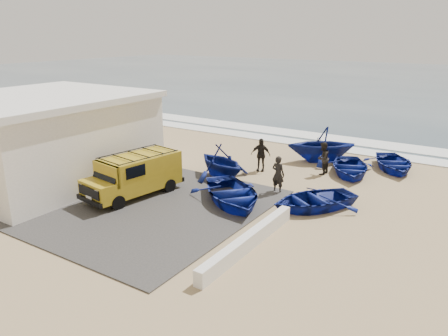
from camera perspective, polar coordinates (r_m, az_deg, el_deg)
The scene contains 17 objects.
ground at distance 20.37m, azimuth -4.80°, elevation -3.51°, with size 160.00×160.00×0.00m, color tan.
slab at distance 20.24m, azimuth -12.78°, elevation -3.97°, with size 12.00×10.00×0.05m, color #413E3B.
ocean at distance 72.31m, azimuth 23.86°, elevation 10.16°, with size 180.00×88.00×0.01m, color #385166.
surf_line at distance 30.30m, azimuth 9.20°, elevation 3.37°, with size 180.00×1.60×0.06m, color white.
surf_wash at distance 32.55m, azimuth 11.00°, elevation 4.22°, with size 180.00×2.20×0.04m, color white.
building at distance 23.77m, azimuth -22.51°, elevation 3.70°, with size 8.40×9.40×4.30m.
parapet at distance 15.41m, azimuth 3.24°, elevation -9.51°, with size 0.35×6.00×0.55m, color silver.
van at distance 20.28m, azimuth -11.53°, elevation -0.74°, with size 2.47×4.80×1.96m.
boat_near_left at distance 19.16m, azimuth 1.02°, elevation -3.36°, with size 3.14×4.40×0.91m, color navy.
boat_near_right at distance 19.03m, azimuth 11.60°, elevation -4.06°, with size 2.76×3.86×0.80m, color navy.
boat_mid_left at distance 22.40m, azimuth -0.41°, elevation 0.88°, with size 2.89×3.34×1.76m, color navy.
boat_mid_right at distance 23.98m, azimuth 16.10°, elevation 0.09°, with size 2.74×3.83×0.79m, color navy.
boat_far_left at distance 25.89m, azimuth 12.61°, elevation 3.05°, with size 3.36×3.89×2.05m, color navy.
boat_far_right at distance 25.56m, azimuth 21.23°, elevation 0.62°, with size 2.69×3.77×0.78m, color navy.
fisherman_front at distance 20.52m, azimuth 7.08°, elevation -0.81°, with size 0.64×0.42×1.76m, color black.
fisherman_middle at distance 23.58m, azimuth 12.76°, elevation 1.25°, with size 0.84×0.66×1.73m, color black.
fisherman_back at distance 23.61m, azimuth 4.81°, elevation 1.74°, with size 1.06×0.44×1.81m, color black.
Camera 1 is at (11.75, -14.98, 7.23)m, focal length 35.00 mm.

